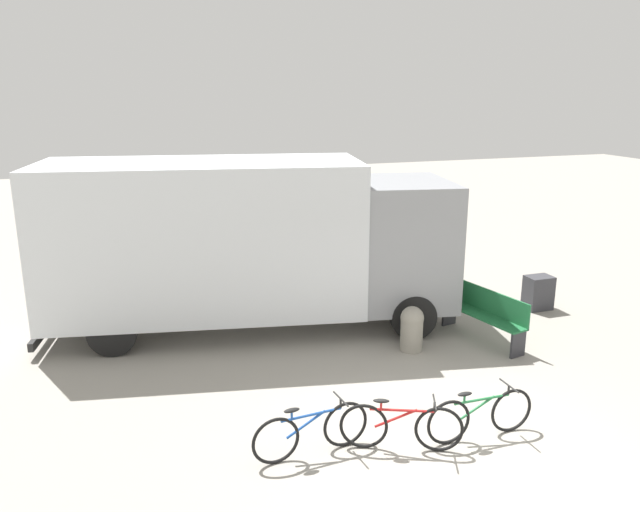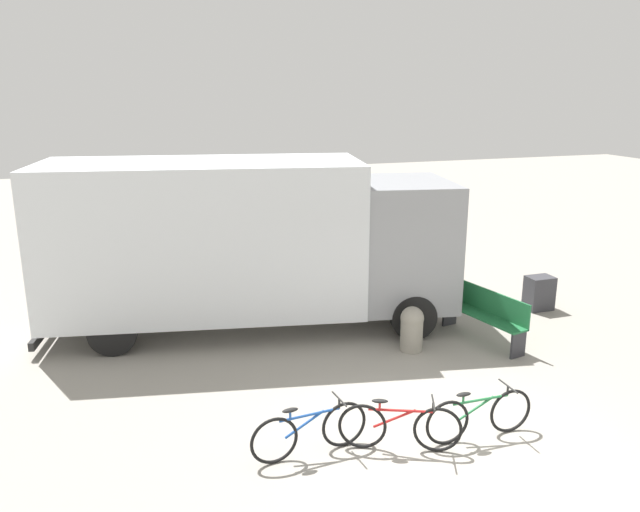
{
  "view_description": "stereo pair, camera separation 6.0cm",
  "coord_description": "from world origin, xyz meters",
  "px_view_note": "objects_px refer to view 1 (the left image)",
  "views": [
    {
      "loc": [
        -4.06,
        -6.51,
        4.77
      ],
      "look_at": [
        -0.54,
        3.88,
        1.77
      ],
      "focal_mm": 35.0,
      "sensor_mm": 36.0,
      "label": 1
    },
    {
      "loc": [
        -4.0,
        -6.53,
        4.77
      ],
      "look_at": [
        -0.54,
        3.88,
        1.77
      ],
      "focal_mm": 35.0,
      "sensor_mm": 36.0,
      "label": 2
    }
  ],
  "objects_px": {
    "bicycle_near": "(311,431)",
    "utility_box": "(538,293)",
    "bicycle_middle": "(401,426)",
    "park_bench": "(485,312)",
    "bollard_near_bench": "(412,327)",
    "bicycle_far": "(480,415)",
    "delivery_truck": "(245,239)"
  },
  "relations": [
    {
      "from": "bicycle_near",
      "to": "utility_box",
      "type": "distance_m",
      "value": 7.51
    },
    {
      "from": "bicycle_middle",
      "to": "utility_box",
      "type": "distance_m",
      "value": 6.68
    },
    {
      "from": "bicycle_middle",
      "to": "park_bench",
      "type": "bearing_deg",
      "value": 65.8
    },
    {
      "from": "park_bench",
      "to": "utility_box",
      "type": "bearing_deg",
      "value": -73.49
    },
    {
      "from": "bicycle_near",
      "to": "bollard_near_bench",
      "type": "xyz_separation_m",
      "value": [
        2.82,
        2.66,
        0.1
      ]
    },
    {
      "from": "utility_box",
      "to": "bollard_near_bench",
      "type": "bearing_deg",
      "value": -162.94
    },
    {
      "from": "park_bench",
      "to": "bicycle_near",
      "type": "bearing_deg",
      "value": 109.78
    },
    {
      "from": "park_bench",
      "to": "bicycle_far",
      "type": "relative_size",
      "value": 1.19
    },
    {
      "from": "park_bench",
      "to": "bicycle_far",
      "type": "distance_m",
      "value": 3.66
    },
    {
      "from": "utility_box",
      "to": "bicycle_near",
      "type": "bearing_deg",
      "value": -149.72
    },
    {
      "from": "park_bench",
      "to": "utility_box",
      "type": "distance_m",
      "value": 2.36
    },
    {
      "from": "bicycle_far",
      "to": "utility_box",
      "type": "relative_size",
      "value": 2.22
    },
    {
      "from": "bicycle_near",
      "to": "bollard_near_bench",
      "type": "relative_size",
      "value": 1.95
    },
    {
      "from": "bollard_near_bench",
      "to": "utility_box",
      "type": "height_order",
      "value": "bollard_near_bench"
    },
    {
      "from": "bicycle_middle",
      "to": "bollard_near_bench",
      "type": "xyz_separation_m",
      "value": [
        1.64,
        2.94,
        0.1
      ]
    },
    {
      "from": "delivery_truck",
      "to": "bicycle_middle",
      "type": "height_order",
      "value": "delivery_truck"
    },
    {
      "from": "bicycle_near",
      "to": "park_bench",
      "type": "bearing_deg",
      "value": 25.87
    },
    {
      "from": "park_bench",
      "to": "bicycle_middle",
      "type": "relative_size",
      "value": 1.28
    },
    {
      "from": "bollard_near_bench",
      "to": "utility_box",
      "type": "distance_m",
      "value": 3.83
    },
    {
      "from": "bicycle_near",
      "to": "bollard_near_bench",
      "type": "distance_m",
      "value": 3.88
    },
    {
      "from": "delivery_truck",
      "to": "utility_box",
      "type": "bearing_deg",
      "value": 1.74
    },
    {
      "from": "utility_box",
      "to": "bicycle_middle",
      "type": "bearing_deg",
      "value": -142.56
    },
    {
      "from": "bicycle_far",
      "to": "delivery_truck",
      "type": "bearing_deg",
      "value": 112.85
    },
    {
      "from": "delivery_truck",
      "to": "park_bench",
      "type": "relative_size",
      "value": 4.2
    },
    {
      "from": "park_bench",
      "to": "bollard_near_bench",
      "type": "height_order",
      "value": "park_bench"
    },
    {
      "from": "bicycle_near",
      "to": "bicycle_middle",
      "type": "relative_size",
      "value": 1.07
    },
    {
      "from": "delivery_truck",
      "to": "utility_box",
      "type": "xyz_separation_m",
      "value": [
        6.3,
        -1.01,
        -1.47
      ]
    },
    {
      "from": "park_bench",
      "to": "utility_box",
      "type": "relative_size",
      "value": 2.65
    },
    {
      "from": "delivery_truck",
      "to": "park_bench",
      "type": "height_order",
      "value": "delivery_truck"
    },
    {
      "from": "bicycle_near",
      "to": "utility_box",
      "type": "relative_size",
      "value": 2.22
    },
    {
      "from": "bicycle_middle",
      "to": "bicycle_far",
      "type": "xyz_separation_m",
      "value": [
        1.18,
        -0.08,
        0.0
      ]
    },
    {
      "from": "bollard_near_bench",
      "to": "utility_box",
      "type": "xyz_separation_m",
      "value": [
        3.66,
        1.12,
        -0.08
      ]
    }
  ]
}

